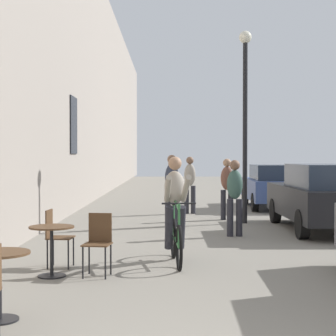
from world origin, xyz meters
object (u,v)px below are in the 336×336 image
Objects in this scene: pedestrian_near at (237,193)px; parked_car_third at (275,186)px; cafe_chair_mid_toward_wall at (58,234)px; parked_car_second at (326,196)px; cafe_table_near at (2,271)px; street_lamp at (247,101)px; pedestrian_mid at (174,186)px; pedestrian_furthest at (192,182)px; cyclist_on_bicycle at (178,212)px; cafe_chair_mid_toward_street at (100,240)px; cafe_table_mid at (54,240)px; pedestrian_far at (229,185)px.

parked_car_third is at bearing 72.55° from pedestrian_near.
parked_car_second is at bearing 38.44° from cafe_chair_mid_toward_wall.
street_lamp is at bearing 66.24° from cafe_table_near.
pedestrian_furthest is at bearing 79.66° from pedestrian_mid.
cyclist_on_bicycle is 0.36× the size of street_lamp.
cyclist_on_bicycle is (1.88, 3.24, 0.29)m from cafe_table_near.
parked_car_second is (5.32, 4.22, 0.28)m from cafe_chair_mid_toward_wall.
pedestrian_furthest is at bearing 99.31° from pedestrian_near.
parked_car_third is (5.24, 12.68, 0.22)m from cafe_table_near.
pedestrian_mid is at bearing 78.91° from cafe_chair_mid_toward_street.
cyclist_on_bicycle reaches higher than cafe_chair_mid_toward_wall.
cafe_table_mid is 0.42× the size of pedestrian_furthest.
pedestrian_furthest is at bearing 75.17° from cafe_table_mid.
pedestrian_far is at bearing 62.75° from cafe_chair_mid_toward_wall.
street_lamp is 1.13× the size of parked_car_second.
cafe_chair_mid_toward_wall is at bearing -110.10° from pedestrian_mid.
cafe_table_near is 0.18× the size of parked_car_third.
cyclist_on_bicycle is 1.08× the size of pedestrian_near.
cyclist_on_bicycle is 6.20m from pedestrian_far.
cafe_chair_mid_toward_street is 1.00× the size of cafe_chair_mid_toward_wall.
pedestrian_far reaches higher than cafe_table_mid.
cyclist_on_bicycle is at bearing -114.25° from pedestrian_near.
cyclist_on_bicycle is at bearing 13.23° from cafe_chair_mid_toward_wall.
parked_car_second is at bearing 46.38° from cafe_chair_mid_toward_street.
cafe_chair_mid_toward_street is (0.76, 2.21, -0.00)m from cafe_table_near.
pedestrian_far reaches higher than cafe_table_near.
pedestrian_furthest is (2.31, 8.73, 0.44)m from cafe_table_mid.
pedestrian_far is 3.92m from parked_car_third.
cyclist_on_bicycle is 3.18m from pedestrian_near.
cafe_chair_mid_toward_street is at bearing -137.53° from cyclist_on_bicycle.
cafe_table_near is at bearing -117.44° from pedestrian_near.
street_lamp is at bearing 19.60° from pedestrian_mid.
parked_car_third reaches higher than cafe_table_mid.
pedestrian_furthest is 0.39× the size of parked_car_second.
cafe_chair_mid_toward_wall is 0.52× the size of pedestrian_furthest.
pedestrian_mid is (1.85, 7.79, 0.47)m from cafe_table_near.
cafe_chair_mid_toward_street is at bearing 71.07° from cafe_table_near.
cafe_table_near is 0.81× the size of cafe_chair_mid_toward_street.
pedestrian_near is at bearing 58.27° from cafe_chair_mid_toward_street.
cafe_table_near is 8.02m from pedestrian_mid.
cafe_table_near is 11.13m from pedestrian_furthest.
cafe_chair_mid_toward_street is 5.71m from pedestrian_mid.
cyclist_on_bicycle is (1.85, 0.44, 0.29)m from cafe_chair_mid_toward_wall.
cyclist_on_bicycle is at bearing -132.46° from parked_car_second.
parked_car_third is at bearing 32.73° from pedestrian_furthest.
cafe_table_mid is 0.44× the size of pedestrian_near.
cafe_chair_mid_toward_wall is at bearing -117.84° from parked_car_third.
street_lamp reaches higher than pedestrian_mid.
pedestrian_mid reaches higher than pedestrian_furthest.
cafe_table_near is at bearing -102.52° from pedestrian_furthest.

